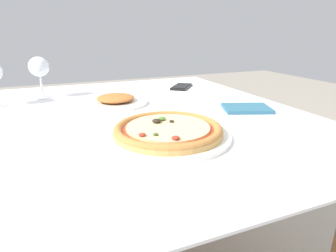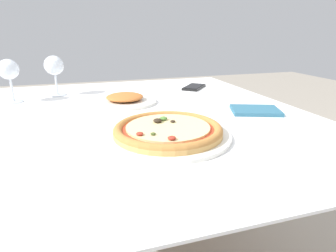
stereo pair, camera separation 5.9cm
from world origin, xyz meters
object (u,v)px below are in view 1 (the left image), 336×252
dining_table (99,142)px  wine_glass_far_left (39,68)px  cell_phone (182,87)px  side_plate (116,100)px  pizza_plate (168,131)px

dining_table → wine_glass_far_left: wine_glass_far_left is taller
cell_phone → side_plate: (-0.34, -0.18, 0.01)m
dining_table → wine_glass_far_left: bearing=113.5°
wine_glass_far_left → side_plate: wine_glass_far_left is taller
cell_phone → side_plate: side_plate is taller
dining_table → side_plate: size_ratio=5.60×
side_plate → wine_glass_far_left: bearing=139.9°
pizza_plate → wine_glass_far_left: size_ratio=1.96×
pizza_plate → cell_phone: size_ratio=1.99×
wine_glass_far_left → cell_phone: 0.60m
dining_table → cell_phone: cell_phone is taller
side_plate → pizza_plate: bearing=-82.7°
pizza_plate → side_plate: (-0.05, 0.38, -0.00)m
dining_table → side_plate: (0.09, 0.15, 0.09)m
cell_phone → side_plate: size_ratio=0.68×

